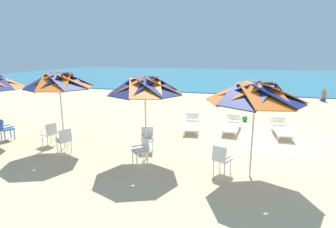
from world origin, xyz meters
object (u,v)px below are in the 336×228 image
Objects in this scene: plastic_chair_2 at (147,137)px; plastic_chair_0 at (221,158)px; beach_umbrella_0 at (255,94)px; plastic_chair_4 at (64,139)px; plastic_chair_5 at (5,128)px; sun_lounger_0 at (281,129)px; beach_umbrella_2 at (59,82)px; sun_lounger_1 at (232,125)px; plastic_chair_1 at (142,149)px; beach_umbrella_1 at (145,87)px; sun_lounger_2 at (192,124)px; beach_ball at (245,119)px; plastic_chair_3 at (50,133)px; beachgoer_seated at (323,97)px.

plastic_chair_0 is at bearing -23.77° from plastic_chair_2.
beach_umbrella_0 reaches higher than plastic_chair_4.
sun_lounger_0 is at bearing 20.26° from plastic_chair_5.
beach_umbrella_2 is 1.29× the size of sun_lounger_1.
beach_umbrella_2 is 1.28× the size of sun_lounger_0.
plastic_chair_1 is at bearing -6.11° from plastic_chair_5.
sun_lounger_1 is at bearing 35.06° from beach_umbrella_2.
plastic_chair_1 is at bearing -77.14° from plastic_chair_2.
plastic_chair_5 is (-6.06, 0.18, -1.88)m from beach_umbrella_1.
plastic_chair_5 reaches higher than sun_lounger_2.
beach_umbrella_0 is 3.14× the size of plastic_chair_0.
beach_ball is at bearing 45.78° from sun_lounger_2.
plastic_chair_3 is 1.00× the size of plastic_chair_4.
plastic_chair_1 is 4.30m from sun_lounger_2.
beach_umbrella_2 is at bearing -8.39° from plastic_chair_3.
beach_umbrella_0 is 3.14× the size of plastic_chair_5.
sun_lounger_1 is at bearing 39.43° from plastic_chair_4.
plastic_chair_4 is at bearing -9.47° from plastic_chair_5.
plastic_chair_3 and plastic_chair_4 have the same top height.
sun_lounger_2 is at bearing 79.00° from beach_umbrella_1.
plastic_chair_5 reaches higher than sun_lounger_0.
plastic_chair_1 is at bearing -99.18° from sun_lounger_2.
beach_umbrella_2 is 3.24× the size of plastic_chair_5.
sun_lounger_2 is at bearing -126.52° from beachgoer_seated.
sun_lounger_1 is (-2.04, -0.03, 0.00)m from sun_lounger_0.
plastic_chair_5 is (-5.84, -0.50, 0.00)m from plastic_chair_2.
plastic_chair_2 is 5.84m from sun_lounger_0.
plastic_chair_3 is at bearing 170.86° from plastic_chair_1.
plastic_chair_3 is (-0.70, 0.10, -1.93)m from beach_umbrella_2.
plastic_chair_4 is (-6.16, 0.01, -1.85)m from beach_umbrella_0.
plastic_chair_1 is at bearing -2.42° from plastic_chair_4.
plastic_chair_2 is 3.24m from sun_lounger_2.
plastic_chair_3 is at bearing -142.23° from sun_lounger_2.
plastic_chair_3 is 9.30m from sun_lounger_0.
beachgoer_seated is at bearing 60.29° from plastic_chair_1.
beach_umbrella_0 reaches higher than beach_ball.
plastic_chair_1 is at bearing -118.18° from sun_lounger_1.
beach_umbrella_0 is 1.25× the size of sun_lounger_1.
sun_lounger_1 is at bearing 24.42° from plastic_chair_5.
beach_umbrella_1 is 16.38m from beachgoer_seated.
beach_umbrella_0 is 2.93× the size of beachgoer_seated.
beach_umbrella_0 is 7.45m from plastic_chair_3.
plastic_chair_2 is at bearing 102.86° from plastic_chair_1.
sun_lounger_1 is (-0.80, 4.42, -2.07)m from beach_umbrella_0.
plastic_chair_0 and plastic_chair_2 have the same top height.
plastic_chair_4 reaches higher than sun_lounger_2.
plastic_chair_0 is 0.40× the size of sun_lounger_1.
sun_lounger_0 is at bearing 74.41° from beach_umbrella_0.
beach_umbrella_1 reaches higher than plastic_chair_5.
beach_ball is (0.52, 6.60, -0.35)m from plastic_chair_0.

